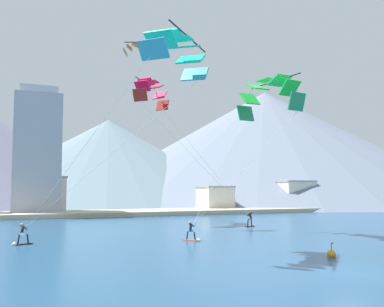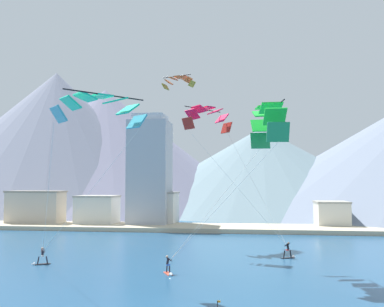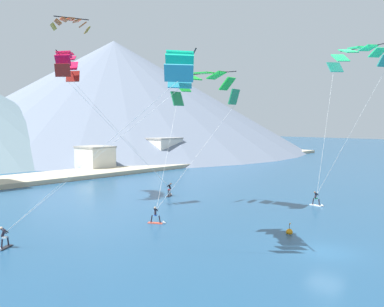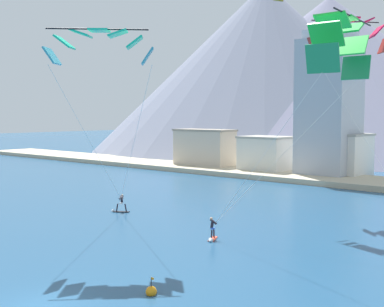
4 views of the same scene
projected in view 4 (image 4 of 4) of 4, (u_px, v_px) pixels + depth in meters
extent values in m
plane|color=navy|center=(41.00, 306.00, 24.78)|extent=(400.00, 400.00, 0.00)
cube|color=#E54C33|center=(213.00, 239.00, 37.93)|extent=(1.06, 1.48, 0.07)
cylinder|color=#231E28|center=(214.00, 232.00, 38.28)|extent=(0.21, 0.25, 0.68)
cylinder|color=#231E28|center=(212.00, 235.00, 37.52)|extent=(0.21, 0.25, 0.68)
cube|color=blue|center=(213.00, 228.00, 37.87)|extent=(0.36, 0.33, 0.12)
cylinder|color=#231E28|center=(212.00, 224.00, 37.86)|extent=(0.36, 0.32, 0.57)
cylinder|color=#231E28|center=(214.00, 222.00, 37.93)|extent=(0.47, 0.30, 0.38)
cylinder|color=#231E28|center=(213.00, 222.00, 37.71)|extent=(0.47, 0.30, 0.38)
cylinder|color=black|center=(216.00, 222.00, 37.78)|extent=(0.27, 0.48, 0.03)
sphere|color=tan|center=(211.00, 219.00, 37.84)|extent=(0.21, 0.21, 0.21)
cone|color=white|center=(210.00, 241.00, 37.08)|extent=(0.46, 0.43, 0.36)
cube|color=black|center=(121.00, 212.00, 48.37)|extent=(1.44, 1.16, 0.07)
cylinder|color=#231E28|center=(126.00, 208.00, 48.28)|extent=(0.26, 0.23, 0.71)
cylinder|color=#231E28|center=(117.00, 207.00, 48.39)|extent=(0.26, 0.23, 0.71)
cube|color=white|center=(121.00, 203.00, 48.31)|extent=(0.35, 0.37, 0.12)
cylinder|color=#231E28|center=(122.00, 200.00, 48.39)|extent=(0.41, 0.47, 0.60)
cylinder|color=#231E28|center=(123.00, 198.00, 48.26)|extent=(0.35, 0.47, 0.39)
cylinder|color=#231E28|center=(120.00, 198.00, 48.29)|extent=(0.35, 0.47, 0.39)
cylinder|color=black|center=(121.00, 198.00, 48.10)|extent=(0.45, 0.31, 0.03)
sphere|color=beige|center=(122.00, 195.00, 48.52)|extent=(0.22, 0.22, 0.22)
cone|color=white|center=(112.00, 211.00, 48.48)|extent=(0.45, 0.47, 0.36)
cube|color=maroon|center=(314.00, 44.00, 48.11)|extent=(1.76, 1.52, 1.48)
cube|color=#EE0E3F|center=(322.00, 31.00, 48.20)|extent=(2.06, 1.89, 1.24)
cube|color=#EE0E3F|center=(334.00, 22.00, 48.34)|extent=(2.23, 2.15, 0.81)
cube|color=#EE0E3F|center=(349.00, 19.00, 48.51)|extent=(2.26, 2.24, 0.25)
cube|color=#EE0E3F|center=(364.00, 23.00, 48.68)|extent=(2.18, 2.21, 0.81)
cube|color=#EE0E3F|center=(376.00, 32.00, 48.82)|extent=(1.95, 2.02, 1.24)
cube|color=maroon|center=(384.00, 45.00, 48.92)|extent=(1.62, 1.68, 1.48)
cylinder|color=black|center=(346.00, 21.00, 49.27)|extent=(4.15, 5.38, 0.10)
cylinder|color=silver|center=(357.00, 126.00, 42.91)|extent=(11.29, 5.25, 13.14)
cube|color=#218D52|center=(356.00, 68.00, 35.46)|extent=(1.93, 0.82, 1.62)
cube|color=green|center=(352.00, 46.00, 34.74)|extent=(2.03, 1.41, 1.36)
cube|color=green|center=(347.00, 28.00, 33.62)|extent=(2.09, 1.81, 0.86)
cube|color=green|center=(340.00, 19.00, 32.29)|extent=(2.11, 1.94, 0.20)
cube|color=green|center=(333.00, 21.00, 31.00)|extent=(2.09, 1.87, 0.86)
cube|color=green|center=(326.00, 35.00, 29.98)|extent=(2.02, 1.53, 1.36)
cube|color=#218D52|center=(323.00, 58.00, 29.40)|extent=(1.91, 0.97, 1.62)
cylinder|color=black|center=(354.00, 18.00, 31.86)|extent=(1.04, 6.98, 0.10)
cylinder|color=silver|center=(284.00, 153.00, 36.70)|extent=(7.94, 5.13, 9.96)
cylinder|color=silver|center=(262.00, 157.00, 33.55)|extent=(9.23, 2.21, 9.96)
cube|color=teal|center=(147.00, 56.00, 34.54)|extent=(1.96, 1.89, 1.16)
cube|color=#14CB99|center=(135.00, 43.00, 34.39)|extent=(2.13, 2.09, 0.94)
cube|color=#14CB99|center=(118.00, 34.00, 34.28)|extent=(2.23, 2.21, 0.61)
cube|color=#14CB99|center=(99.00, 30.00, 34.22)|extent=(2.23, 2.26, 0.22)
cube|color=#14CB99|center=(81.00, 33.00, 34.20)|extent=(2.19, 2.25, 0.61)
cube|color=#14CB99|center=(65.00, 42.00, 34.24)|extent=(2.05, 2.16, 0.94)
cube|color=teal|center=(52.00, 56.00, 34.32)|extent=(1.84, 2.00, 1.16)
cylinder|color=black|center=(97.00, 29.00, 33.36)|extent=(4.46, 4.70, 0.10)
cylinder|color=silver|center=(134.00, 142.00, 41.36)|extent=(11.31, 7.03, 10.83)
cylinder|color=silver|center=(90.00, 143.00, 41.25)|extent=(6.44, 11.64, 10.83)
sphere|color=orange|center=(151.00, 292.00, 26.33)|extent=(0.56, 0.56, 0.56)
cylinder|color=black|center=(151.00, 282.00, 26.29)|extent=(0.04, 0.04, 0.44)
cube|color=orange|center=(152.00, 279.00, 26.22)|extent=(0.18, 0.01, 0.12)
cube|color=silver|center=(266.00, 156.00, 78.40)|extent=(6.85, 5.46, 5.28)
cube|color=#99958B|center=(266.00, 137.00, 78.19)|extent=(7.13, 5.68, 0.30)
cube|color=silver|center=(339.00, 157.00, 73.90)|extent=(7.49, 6.32, 5.89)
cube|color=#9D9992|center=(339.00, 134.00, 73.66)|extent=(7.79, 6.58, 0.30)
cube|color=beige|center=(204.00, 150.00, 85.22)|extent=(9.74, 4.25, 6.10)
cube|color=gray|center=(204.00, 130.00, 84.98)|extent=(10.13, 4.42, 0.30)
cube|color=#A8ADB7|center=(329.00, 110.00, 72.68)|extent=(7.00, 7.00, 18.85)
cube|color=silver|center=(331.00, 35.00, 71.93)|extent=(5.60, 5.60, 1.20)
cone|color=slate|center=(265.00, 68.00, 126.31)|extent=(81.53, 81.53, 39.44)
cone|color=slate|center=(328.00, 74.00, 126.56)|extent=(93.90, 93.90, 36.27)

